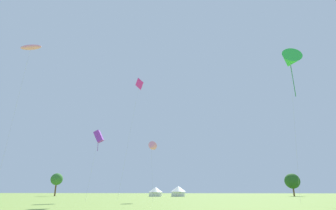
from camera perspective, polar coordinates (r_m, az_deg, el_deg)
name	(u,v)px	position (r m, az deg, el deg)	size (l,w,h in m)	color
kite_green_delta	(290,61)	(43.28, 25.08, 8.74)	(3.52, 3.32, 21.57)	green
kite_purple_box	(99,136)	(43.21, -14.90, -6.65)	(1.70, 2.76, 10.71)	purple
kite_pink_delta	(151,147)	(40.86, -3.66, -9.09)	(1.72, 2.94, 8.84)	pink
kite_magenta_diamond	(139,85)	(45.35, -6.33, 4.28)	(2.99, 2.72, 20.05)	#E02DA3
kite_pink_parafoil	(31,47)	(38.60, -27.76, 11.07)	(2.87, 2.49, 19.49)	pink
festival_tent_left	(156,191)	(77.48, -2.73, -18.30)	(3.89, 3.89, 2.53)	white
festival_tent_center	(178,191)	(76.55, 2.27, -18.19)	(4.31, 4.31, 2.80)	white
tree_distant_left	(57,179)	(90.31, -23.13, -14.70)	(3.55, 3.55, 6.72)	brown
tree_distant_right	(292,181)	(89.39, 25.50, -14.76)	(4.40, 4.40, 6.51)	brown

